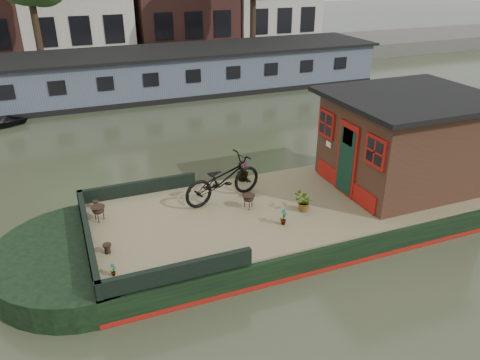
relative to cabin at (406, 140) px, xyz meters
name	(u,v)px	position (x,y,z in m)	size (l,w,h in m)	color
ground	(327,218)	(-2.19, 0.00, -1.88)	(120.00, 120.00, 0.00)	#29301E
houseboat_hull	(282,218)	(-3.52, 0.00, -1.60)	(14.01, 4.02, 0.60)	black
houseboat_deck	(329,197)	(-2.19, 0.00, -1.25)	(11.80, 3.80, 0.05)	olive
bow_bulwark	(129,228)	(-7.25, 0.00, -1.05)	(3.00, 4.00, 0.35)	black
cabin	(406,140)	(0.00, 0.00, 0.00)	(4.00, 3.50, 2.42)	black
bicycle	(223,179)	(-4.77, 0.84, -0.67)	(0.74, 2.13, 1.12)	black
potted_plant_a	(284,217)	(-3.92, -0.84, -1.02)	(0.22, 0.15, 0.41)	brown
potted_plant_c	(304,202)	(-3.19, -0.45, -0.99)	(0.44, 0.38, 0.49)	#A1472E
potted_plant_d	(243,171)	(-3.89, 1.70, -0.95)	(0.32, 0.32, 0.56)	brown
potted_plant_e	(113,270)	(-7.79, -1.34, -1.09)	(0.15, 0.10, 0.28)	#95552B
brazier_front	(249,201)	(-4.35, 0.18, -1.05)	(0.33, 0.33, 0.35)	black
brazier_rear	(99,214)	(-7.79, 0.91, -1.04)	(0.34, 0.34, 0.37)	black
bollard_port	(96,204)	(-7.79, 1.57, -1.14)	(0.16, 0.16, 0.18)	black
bollard_stbd	(107,249)	(-7.79, -0.52, -1.12)	(0.18, 0.18, 0.21)	black
far_houseboat	(182,72)	(-2.19, 14.00, -0.91)	(20.40, 4.40, 2.11)	#4D5666
quay	(155,59)	(-2.19, 20.50, -1.43)	(60.00, 6.00, 0.90)	#47443F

